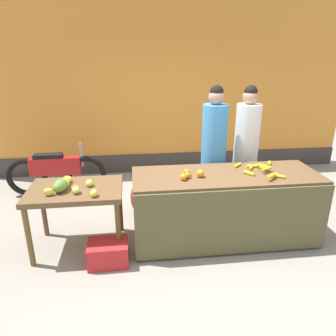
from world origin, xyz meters
The scene contains 12 objects.
ground_plane centered at (0.00, 0.00, 0.00)m, with size 24.00×24.00×0.00m, color gray.
market_wall_back centered at (0.00, 2.60, 1.70)m, with size 7.08×0.23×3.45m.
fruit_stall_counter centered at (0.44, -0.01, 0.43)m, with size 2.23×0.82×0.86m.
side_table_wooden centered at (-1.33, 0.00, 0.67)m, with size 1.05×0.72×0.77m.
banana_bunch_pile centered at (0.88, 0.02, 0.89)m, with size 0.54×0.62×0.07m.
orange_pile centered at (0.00, -0.07, 0.90)m, with size 0.29×0.22×0.09m.
mango_papaya_pile centered at (-1.40, -0.05, 0.83)m, with size 0.58×0.55×0.14m.
vendor_woman_blue_shirt centered at (0.45, 0.64, 0.93)m, with size 0.34×0.34×1.84m.
vendor_woman_white_shirt centered at (0.94, 0.73, 0.92)m, with size 0.34×0.34×1.82m.
parked_motorcycle centered at (-1.91, 1.59, 0.40)m, with size 1.60×0.18×0.88m.
produce_crate centered at (-0.98, -0.37, 0.13)m, with size 0.44×0.32×0.26m, color red.
produce_sack centered at (-0.55, 0.79, 0.25)m, with size 0.36×0.30×0.49m, color maroon.
Camera 1 is at (-0.67, -3.33, 2.19)m, focal length 33.09 mm.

